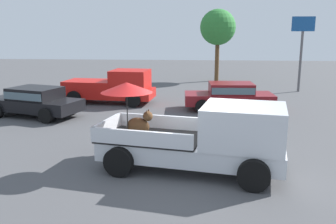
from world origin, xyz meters
TOP-DOWN VIEW (x-y plane):
  - ground_plane at (0.00, 0.00)m, footprint 80.00×80.00m
  - pickup_truck_main at (0.36, -0.08)m, footprint 5.31×3.02m
  - pickup_truck_red at (-4.39, 9.36)m, footprint 4.95×2.53m
  - parked_sedan_near at (-7.18, 5.98)m, footprint 4.63×2.95m
  - parked_sedan_far at (1.74, 8.15)m, footprint 4.38×2.14m
  - motel_sign at (6.65, 14.12)m, footprint 1.40×0.16m
  - tree_by_lot at (1.64, 18.95)m, footprint 2.71×2.71m

SIDE VIEW (x-z plane):
  - ground_plane at x=0.00m, z-range 0.00..0.00m
  - parked_sedan_near at x=-7.18m, z-range 0.08..1.41m
  - parked_sedan_far at x=1.74m, z-range 0.08..1.41m
  - pickup_truck_red at x=-4.39m, z-range -0.03..1.77m
  - pickup_truck_main at x=0.36m, z-range -0.21..2.20m
  - motel_sign at x=6.65m, z-range 0.98..5.68m
  - tree_by_lot at x=1.64m, z-range 1.34..6.81m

